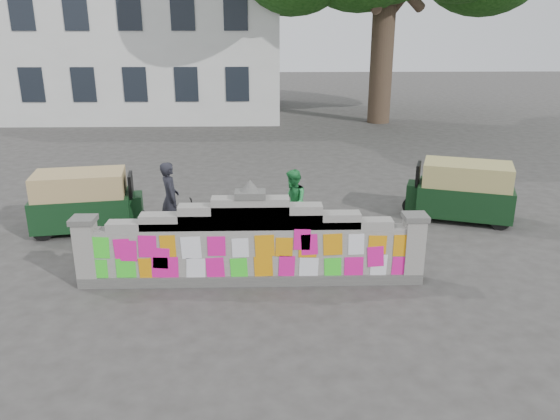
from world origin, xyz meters
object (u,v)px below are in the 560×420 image
Objects in this scene: pedestrian at (293,203)px; cyclist_bike at (172,224)px; rickshaw_left at (85,200)px; rickshaw_right at (462,190)px; cyclist_rider at (171,209)px.

cyclist_bike is at bearing -78.46° from pedestrian.
rickshaw_left reaches higher than cyclist_bike.
rickshaw_left is 9.12m from rickshaw_right.
pedestrian reaches higher than rickshaw_right.
pedestrian is (2.69, 0.48, 0.30)m from cyclist_bike.
rickshaw_left is (-2.16, 0.92, 0.26)m from cyclist_bike.
cyclist_rider is at bearing 31.12° from rickshaw_right.
rickshaw_right is at bearing -6.18° from rickshaw_left.
cyclist_bike is 1.17× the size of pedestrian.
rickshaw_left is at bearing 22.62° from rickshaw_right.
cyclist_bike is at bearing -32.60° from rickshaw_left.
cyclist_bike is 0.69× the size of rickshaw_left.
cyclist_rider is 7.09m from rickshaw_right.
cyclist_rider is at bearing -78.46° from pedestrian.
cyclist_rider is 2.35m from rickshaw_left.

